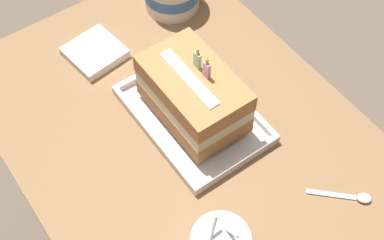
{
  "coord_description": "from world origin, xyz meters",
  "views": [
    {
      "loc": [
        0.5,
        -0.36,
        1.66
      ],
      "look_at": [
        -0.02,
        0.02,
        0.73
      ],
      "focal_mm": 51.14,
      "sensor_mm": 36.0,
      "label": 1
    }
  ],
  "objects": [
    {
      "name": "dining_table",
      "position": [
        0.0,
        0.0,
        0.58
      ],
      "size": [
        0.99,
        0.68,
        0.7
      ],
      "color": "olive",
      "rests_on": "ground_plane"
    },
    {
      "name": "birthday_cake",
      "position": [
        -0.04,
        0.04,
        0.78
      ],
      "size": [
        0.22,
        0.14,
        0.17
      ],
      "color": "#BF7B45",
      "rests_on": "foil_tray"
    },
    {
      "name": "serving_spoon_near_tray",
      "position": [
        0.3,
        0.18,
        0.7
      ],
      "size": [
        0.1,
        0.1,
        0.01
      ],
      "color": "silver",
      "rests_on": "dining_table"
    },
    {
      "name": "napkin_pile",
      "position": [
        -0.32,
        -0.05,
        0.71
      ],
      "size": [
        0.13,
        0.13,
        0.02
      ],
      "color": "white",
      "rests_on": "dining_table"
    },
    {
      "name": "foil_tray",
      "position": [
        -0.04,
        0.04,
        0.71
      ],
      "size": [
        0.31,
        0.22,
        0.02
      ],
      "color": "silver",
      "rests_on": "dining_table"
    }
  ]
}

